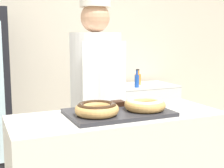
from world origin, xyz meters
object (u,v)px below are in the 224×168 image
at_px(donut_light_glaze, 145,104).
at_px(serving_tray, 118,113).
at_px(donut_chocolate_glaze, 97,108).
at_px(bottle_blue, 137,80).
at_px(brownie_back_right, 118,103).
at_px(chest_freezer, 139,117).
at_px(bottle_orange, 138,79).
at_px(baker_person, 96,103).
at_px(brownie_back_left, 102,105).

bearing_deg(donut_light_glaze, serving_tray, 163.43).
bearing_deg(donut_chocolate_glaze, bottle_blue, 54.97).
bearing_deg(brownie_back_right, chest_freezer, 57.05).
height_order(brownie_back_right, bottle_orange, bottle_orange).
height_order(donut_chocolate_glaze, brownie_back_right, donut_chocolate_glaze).
height_order(donut_light_glaze, bottle_blue, bottle_blue).
distance_m(donut_chocolate_glaze, bottle_blue, 1.99).
distance_m(baker_person, bottle_blue, 1.35).
xyz_separation_m(bottle_orange, bottle_blue, (-0.12, -0.20, 0.01)).
distance_m(donut_light_glaze, bottle_blue, 1.83).
bearing_deg(donut_chocolate_glaze, baker_person, 69.63).
bearing_deg(chest_freezer, baker_person, -131.61).
height_order(donut_light_glaze, brownie_back_right, donut_light_glaze).
xyz_separation_m(brownie_back_left, bottle_orange, (1.16, 1.65, -0.08)).
distance_m(serving_tray, brownie_back_right, 0.15).
distance_m(serving_tray, bottle_blue, 1.86).
xyz_separation_m(donut_light_glaze, baker_person, (-0.09, 0.63, -0.11)).
bearing_deg(baker_person, chest_freezer, 48.39).
relative_size(serving_tray, bottle_orange, 3.17).
relative_size(serving_tray, brownie_back_right, 8.18).
height_order(brownie_back_left, bottle_blue, bottle_blue).
distance_m(serving_tray, chest_freezer, 2.13).
bearing_deg(chest_freezer, donut_chocolate_glaze, -125.24).
distance_m(brownie_back_left, chest_freezer, 2.07).
distance_m(brownie_back_left, brownie_back_right, 0.12).
relative_size(brownie_back_right, bottle_blue, 0.35).
bearing_deg(bottle_blue, serving_tray, -121.79).
bearing_deg(chest_freezer, serving_tray, -122.32).
distance_m(donut_chocolate_glaze, chest_freezer, 2.27).
xyz_separation_m(brownie_back_left, chest_freezer, (1.16, 1.61, -0.58)).
relative_size(brownie_back_left, bottle_orange, 0.39).
xyz_separation_m(brownie_back_left, bottle_blue, (1.04, 1.45, -0.08)).
distance_m(brownie_back_left, baker_person, 0.47).
bearing_deg(brownie_back_left, donut_chocolate_glaze, -119.53).
bearing_deg(bottle_blue, chest_freezer, 52.70).
height_order(serving_tray, bottle_orange, bottle_orange).
bearing_deg(brownie_back_right, brownie_back_left, 180.00).
bearing_deg(donut_chocolate_glaze, chest_freezer, 54.76).
bearing_deg(brownie_back_left, bottle_blue, 54.32).
bearing_deg(donut_chocolate_glaze, donut_light_glaze, 0.00).
bearing_deg(bottle_orange, chest_freezer, -89.02).
distance_m(donut_chocolate_glaze, donut_light_glaze, 0.33).
height_order(donut_light_glaze, baker_person, baker_person).
distance_m(baker_person, bottle_orange, 1.58).
xyz_separation_m(donut_chocolate_glaze, donut_light_glaze, (0.33, 0.00, 0.00)).
relative_size(brownie_back_right, chest_freezer, 0.09).
xyz_separation_m(brownie_back_left, baker_person, (0.13, 0.45, -0.08)).
relative_size(donut_light_glaze, chest_freezer, 0.29).
xyz_separation_m(donut_chocolate_glaze, bottle_blue, (1.14, 1.63, -0.10)).
bearing_deg(brownie_back_left, donut_light_glaze, -39.26).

